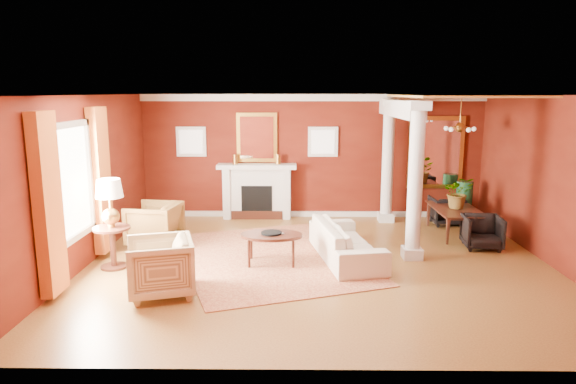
{
  "coord_description": "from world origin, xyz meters",
  "views": [
    {
      "loc": [
        -0.43,
        -8.57,
        2.95
      ],
      "look_at": [
        -0.54,
        0.63,
        1.15
      ],
      "focal_mm": 32.0,
      "sensor_mm": 36.0,
      "label": 1
    }
  ],
  "objects_px": {
    "sofa": "(346,235)",
    "side_table": "(110,208)",
    "coffee_table": "(272,237)",
    "armchair_stripe": "(160,264)",
    "dining_table": "(457,214)",
    "armchair_leopard": "(154,222)"
  },
  "relations": [
    {
      "from": "armchair_leopard",
      "to": "dining_table",
      "type": "xyz_separation_m",
      "value": [
        6.13,
        0.83,
        -0.02
      ]
    },
    {
      "from": "sofa",
      "to": "coffee_table",
      "type": "distance_m",
      "value": 1.35
    },
    {
      "from": "armchair_stripe",
      "to": "dining_table",
      "type": "xyz_separation_m",
      "value": [
        5.38,
        3.32,
        -0.03
      ]
    },
    {
      "from": "sofa",
      "to": "side_table",
      "type": "bearing_deg",
      "value": 87.06
    },
    {
      "from": "sofa",
      "to": "coffee_table",
      "type": "relative_size",
      "value": 2.1
    },
    {
      "from": "armchair_stripe",
      "to": "sofa",
      "type": "bearing_deg",
      "value": 104.03
    },
    {
      "from": "sofa",
      "to": "side_table",
      "type": "relative_size",
      "value": 1.46
    },
    {
      "from": "armchair_stripe",
      "to": "side_table",
      "type": "xyz_separation_m",
      "value": [
        -1.11,
        1.17,
        0.56
      ]
    },
    {
      "from": "coffee_table",
      "to": "armchair_stripe",
      "type": "bearing_deg",
      "value": -138.32
    },
    {
      "from": "sofa",
      "to": "armchair_stripe",
      "type": "relative_size",
      "value": 2.37
    },
    {
      "from": "armchair_leopard",
      "to": "armchair_stripe",
      "type": "bearing_deg",
      "value": 25.51
    },
    {
      "from": "sofa",
      "to": "armchair_leopard",
      "type": "xyz_separation_m",
      "value": [
        -3.65,
        0.81,
        0.02
      ]
    },
    {
      "from": "armchair_leopard",
      "to": "side_table",
      "type": "distance_m",
      "value": 1.48
    },
    {
      "from": "armchair_leopard",
      "to": "armchair_stripe",
      "type": "height_order",
      "value": "armchair_stripe"
    },
    {
      "from": "side_table",
      "to": "dining_table",
      "type": "relative_size",
      "value": 0.96
    },
    {
      "from": "side_table",
      "to": "armchair_leopard",
      "type": "bearing_deg",
      "value": 74.95
    },
    {
      "from": "coffee_table",
      "to": "side_table",
      "type": "height_order",
      "value": "side_table"
    },
    {
      "from": "side_table",
      "to": "dining_table",
      "type": "xyz_separation_m",
      "value": [
        6.48,
        2.15,
        -0.59
      ]
    },
    {
      "from": "sofa",
      "to": "dining_table",
      "type": "distance_m",
      "value": 2.97
    },
    {
      "from": "armchair_stripe",
      "to": "side_table",
      "type": "height_order",
      "value": "side_table"
    },
    {
      "from": "armchair_stripe",
      "to": "coffee_table",
      "type": "bearing_deg",
      "value": 115.65
    },
    {
      "from": "armchair_stripe",
      "to": "dining_table",
      "type": "distance_m",
      "value": 6.32
    }
  ]
}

